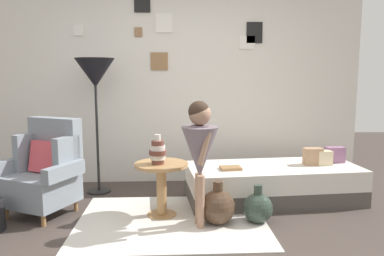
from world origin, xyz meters
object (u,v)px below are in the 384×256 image
Objects in this scene: daybed at (273,183)px; demijohn_far at (258,208)px; vase_striped at (158,152)px; floor_lamp at (95,76)px; person_child at (200,147)px; demijohn_near at (218,207)px; side_table at (161,179)px; book_on_daybed at (231,168)px; armchair at (45,171)px.

demijohn_far is (-0.31, -0.64, -0.05)m from daybed.
floor_lamp reaches higher than vase_striped.
person_child is at bearing -141.31° from daybed.
demijohn_far is at bearing 1.85° from demijohn_near.
vase_striped is (-0.03, -0.03, 0.28)m from side_table.
book_on_daybed is 0.59× the size of demijohn_far.
armchair is 1.23m from floor_lamp.
book_on_daybed is (-0.50, -0.14, 0.22)m from daybed.
person_child is (1.55, -0.45, 0.32)m from armchair.
demijohn_far is (0.92, -0.23, -0.24)m from side_table.
person_child is 3.16× the size of demijohn_far.
demijohn_far is at bearing -11.66° from vase_striped.
vase_striped is at bearing -48.74° from floor_lamp.
daybed is at bearing 42.88° from demijohn_near.
floor_lamp reaches higher than book_on_daybed.
side_table reaches higher than demijohn_near.
side_table reaches higher than demijohn_far.
side_table is 0.28m from vase_striped.
vase_striped is at bearing -160.85° from daybed.
floor_lamp reaches higher than person_child.
demijohn_near reaches higher than demijohn_far.
demijohn_far is at bearing -116.20° from daybed.
person_child reaches higher than daybed.
armchair is at bearing 172.50° from side_table.
armchair is 2.45m from daybed.
vase_striped is 0.78× the size of demijohn_far.
floor_lamp is at bearing 135.70° from person_child.
vase_striped is at bearing 168.34° from demijohn_far.
book_on_daybed is (0.37, 0.57, -0.35)m from person_child.
armchair reaches higher than demijohn_far.
book_on_daybed is at bearing 56.53° from person_child.
vase_striped reaches higher than demijohn_near.
demijohn_near is 0.39m from demijohn_far.
armchair is 0.61× the size of floor_lamp.
demijohn_near is (1.32, -1.07, -1.22)m from floor_lamp.
armchair is 1.79m from demijohn_near.
floor_lamp is at bearing 131.26° from vase_striped.
demijohn_near is (-0.70, -0.65, -0.03)m from daybed.
person_child reaches higher than vase_striped.
demijohn_far is (1.71, -1.05, -1.24)m from floor_lamp.
side_table is 0.46× the size of person_child.
armchair reaches higher than vase_striped.
demijohn_far is at bearing -10.34° from armchair.
floor_lamp is at bearing 160.03° from book_on_daybed.
person_child is (0.39, -0.26, 0.09)m from vase_striped.
side_table is 1.86× the size of vase_striped.
book_on_daybed is at bearing 3.47° from armchair.
person_child is 0.76m from book_on_daybed.
book_on_daybed reaches higher than daybed.
book_on_daybed is 0.60m from demijohn_far.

